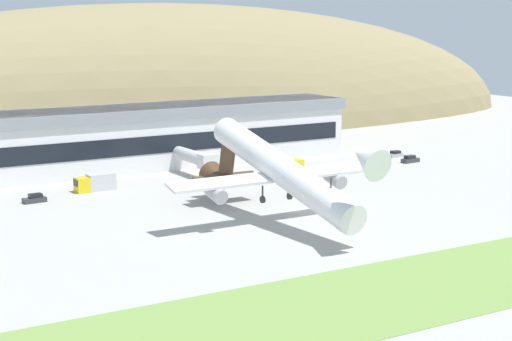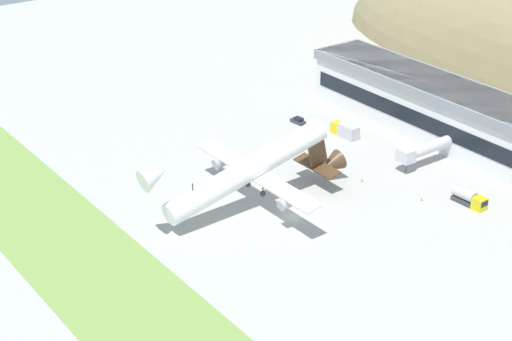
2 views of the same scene
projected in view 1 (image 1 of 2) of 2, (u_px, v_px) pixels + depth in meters
name	position (u px, v px, depth m)	size (l,w,h in m)	color
ground_plane	(305.00, 212.00, 142.23)	(371.14, 371.14, 0.00)	#ADAAA3
grass_strip_foreground	(484.00, 274.00, 108.24)	(334.03, 21.76, 0.08)	#759947
hill_backdrop	(166.00, 127.00, 249.61)	(257.37, 65.08, 71.41)	#8E7F56
terminal_building	(156.00, 132.00, 183.34)	(89.71, 15.24, 13.27)	silver
jetway_0	(196.00, 158.00, 172.07)	(3.38, 14.70, 5.43)	silver
cargo_airplane	(279.00, 171.00, 133.28)	(36.95, 48.09, 15.25)	white
service_car_0	(35.00, 199.00, 149.37)	(4.14, 2.07, 1.57)	#333338
service_car_1	(395.00, 154.00, 197.32)	(3.95, 2.21, 1.44)	#999EA3
service_car_2	(410.00, 159.00, 189.87)	(4.46, 2.15, 1.63)	#333338
fuel_truck	(286.00, 166.00, 177.32)	(7.65, 2.77, 3.21)	gold
box_truck	(95.00, 183.00, 159.10)	(7.66, 2.76, 3.15)	gold
traffic_cone_0	(274.00, 179.00, 168.84)	(0.52, 0.52, 0.58)	orange
traffic_cone_1	(224.00, 190.00, 158.64)	(0.52, 0.52, 0.58)	orange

